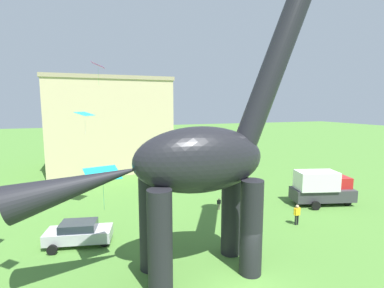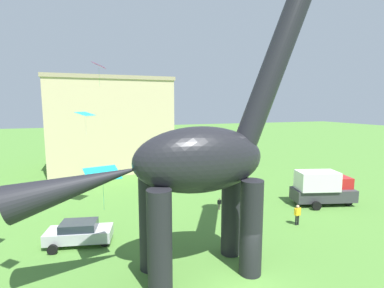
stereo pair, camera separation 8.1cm
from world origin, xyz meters
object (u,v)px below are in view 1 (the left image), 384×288
Objects in this scene: person_watching_child at (297,213)px; kite_drifting at (85,114)px; parked_box_truck at (322,187)px; kite_near_high at (103,174)px; parked_sedan_left at (79,233)px; kite_trailing at (98,65)px; person_strolling_adult at (234,197)px; person_far_spectator at (219,203)px; dinosaur_sculpture at (199,160)px.

person_watching_child is 0.86× the size of kite_drifting.
kite_drifting reaches higher than person_watching_child.
parked_box_truck is 20.66m from kite_near_high.
parked_sedan_left is 2.78× the size of person_watching_child.
kite_near_high is (-14.27, -2.00, 4.72)m from person_watching_child.
parked_box_truck is 24.00m from kite_trailing.
person_strolling_adult is 14.35m from kite_near_high.
person_watching_child reaches higher than person_far_spectator.
person_strolling_adult is (1.54, 0.04, 0.31)m from person_far_spectator.
kite_trailing is at bearing 90.31° from parked_sedan_left.
kite_near_high reaches higher than parked_box_truck.
kite_near_high is 10.66m from kite_drifting.
dinosaur_sculpture is 11.31m from person_watching_child.
parked_sedan_left is at bearing 108.98° from kite_near_high.
dinosaur_sculpture reaches higher than person_watching_child.
kite_near_high is at bearing -85.38° from kite_drifting.
person_far_spectator is 1.57m from person_strolling_adult.
dinosaur_sculpture reaches higher than person_far_spectator.
dinosaur_sculpture is 5.05m from kite_near_high.
person_watching_child is at bearing -41.64° from kite_trailing.
kite_trailing is 0.99× the size of kite_near_high.
parked_sedan_left is at bearing -152.43° from person_far_spectator.
kite_trailing is (-19.08, 9.13, 11.34)m from parked_box_truck.
kite_drifting is (-1.37, -3.96, -4.49)m from kite_trailing.
person_watching_child is (4.27, -5.03, 0.35)m from person_far_spectator.
person_watching_child is at bearing -35.20° from person_far_spectator.
kite_near_high reaches higher than person_strolling_adult.
person_far_spectator is 13.24m from kite_near_high.
person_strolling_adult is 14.84m from kite_drifting.
person_strolling_adult is 0.69× the size of kite_trailing.
person_far_spectator is at bearing 24.21° from dinosaur_sculpture.
parked_sedan_left reaches higher than person_strolling_adult.
parked_box_truck is 6.21m from person_watching_child.
person_strolling_adult is (13.04, 2.71, 0.13)m from parked_sedan_left.
kite_near_high is at bearing -88.79° from person_watching_child.
parked_sedan_left is at bearing -162.70° from parked_box_truck.
kite_trailing is 6.14m from kite_drifting.
person_strolling_adult is (-2.73, 5.08, -0.04)m from person_watching_child.
parked_box_truck is 3.86× the size of person_strolling_adult.
parked_sedan_left is (-6.35, 5.61, -5.53)m from dinosaur_sculpture.
kite_drifting is (-15.10, 8.25, 7.52)m from person_watching_child.
kite_near_high is at bearing -150.12° from parked_box_truck.
dinosaur_sculpture is 7.85× the size of kite_near_high.
kite_near_high reaches higher than person_watching_child.
dinosaur_sculpture is 10.90× the size of person_watching_child.
kite_drifting is (-5.68, 11.49, 2.16)m from dinosaur_sculpture.
person_watching_child is 1.04× the size of person_strolling_adult.
parked_box_truck is 22.18m from kite_drifting.
dinosaur_sculpture reaches higher than person_strolling_adult.
parked_sedan_left is 0.75× the size of parked_box_truck.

